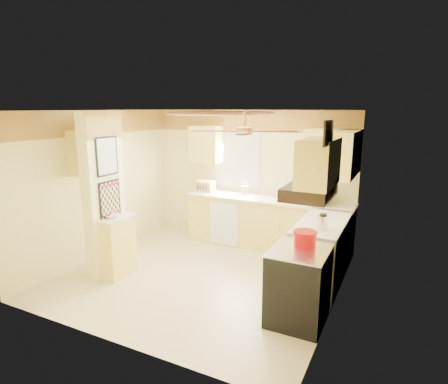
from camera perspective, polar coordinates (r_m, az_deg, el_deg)
The scene contains 34 objects.
floor at distance 5.95m, azimuth -3.49°, elevation -12.57°, with size 4.00×4.00×0.00m, color beige.
ceiling at distance 5.38m, azimuth -3.86°, elevation 12.28°, with size 4.00×4.00×0.00m, color white.
wall_back at distance 7.20m, azimuth 3.90°, elevation 2.39°, with size 4.00×4.00×0.00m, color #F6E896.
wall_front at distance 4.07m, azimuth -17.24°, elevation -6.36°, with size 4.00×4.00×0.00m, color #F6E896.
wall_left at distance 6.74m, azimuth -18.57°, elevation 1.03°, with size 3.80×3.80×0.00m, color #F6E896.
wall_right at distance 4.88m, azimuth 17.18°, elevation -3.18°, with size 3.80×3.80×0.00m, color #F6E896.
wallpaper_border at distance 7.07m, azimuth 3.97°, elevation 10.76°, with size 4.00×0.02×0.40m, color gold.
partition_column at distance 5.91m, azimuth -17.82°, elevation -0.50°, with size 0.20×0.70×2.50m, color #F6E896.
partition_ledge at distance 5.99m, azimuth -15.77°, elevation -8.19°, with size 0.25×0.55×0.90m, color #F7DD5E.
ledge_top at distance 5.84m, azimuth -16.04°, elevation -3.88°, with size 0.28×0.58×0.04m, color white.
lower_cabinets_back at distance 6.95m, azimuth 6.67°, elevation -4.86°, with size 3.00×0.60×0.90m, color #F7DD5E.
lower_cabinets_right at distance 5.74m, azimuth 14.67°, elevation -9.05°, with size 0.60×1.40×0.90m, color #F7DD5E.
countertop_back at distance 6.81m, azimuth 6.75°, elevation -1.11°, with size 3.04×0.64×0.04m, color white.
countertop_right at distance 5.59m, azimuth 14.84°, elevation -4.56°, with size 0.64×1.44×0.04m, color white.
dishwasher_panel at distance 6.96m, azimuth -0.05°, elevation -4.91°, with size 0.58×0.02×0.80m, color white.
window at distance 7.24m, azimuth 2.07°, elevation 4.87°, with size 0.92×0.02×1.02m.
upper_cab_back_left at distance 7.33m, azimuth -2.75°, elevation 7.32°, with size 0.60×0.35×0.70m, color #F7DD5E.
upper_cab_back_right at distance 6.52m, azimuth 16.14°, elevation 6.16°, with size 0.90×0.35×0.70m, color #F7DD5E.
upper_cab_right at distance 6.01m, azimuth 17.89°, elevation 5.53°, with size 0.35×1.00×0.70m, color #F7DD5E.
upper_cab_left_wall at distance 6.35m, azimuth -19.41°, elevation 5.78°, with size 0.35×0.75×0.70m, color #F7DD5E.
upper_cab_over_stove at distance 4.24m, azimuth 14.22°, elevation 4.34°, with size 0.35×0.76×0.52m, color #F7DD5E.
stove at distance 4.71m, azimuth 11.31°, elevation -13.71°, with size 0.68×0.77×0.92m.
range_hood at distance 4.31m, azimuth 12.88°, elevation 0.10°, with size 0.50×0.76×0.14m, color black.
poster_menu at distance 5.73m, azimuth -17.42°, elevation 5.24°, with size 0.02×0.42×0.57m.
poster_nashville at distance 5.84m, azimuth -17.00°, elevation -1.09°, with size 0.02×0.42×0.57m.
ceiling_light_panel at distance 5.77m, azimuth -0.43°, elevation 11.90°, with size 1.35×0.95×0.06m.
ceiling_fan at distance 4.31m, azimuth 3.12°, elevation 9.34°, with size 1.15×1.15×0.26m.
vent_grate at distance 3.83m, azimuth 15.65°, elevation 8.68°, with size 0.02×0.40×0.25m, color black.
microwave at distance 6.57m, azimuth 13.67°, elevation -0.44°, with size 0.52×0.35×0.29m, color white.
bowl at distance 5.82m, azimuth -16.73°, elevation -3.52°, with size 0.20×0.20×0.05m, color white.
dutch_oven at distance 4.59m, azimuth 12.23°, elevation -6.98°, with size 0.29×0.29×0.19m.
kettle at distance 5.19m, azimuth 14.82°, elevation -4.46°, with size 0.14×0.14×0.22m.
dish_rack at distance 7.36m, azimuth -2.77°, elevation 0.74°, with size 0.35×0.26×0.20m.
utensil_crock at distance 7.11m, azimuth 3.20°, elevation 0.37°, with size 0.12×0.12×0.24m.
Camera 1 is at (2.70, -4.65, 2.54)m, focal length 30.00 mm.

